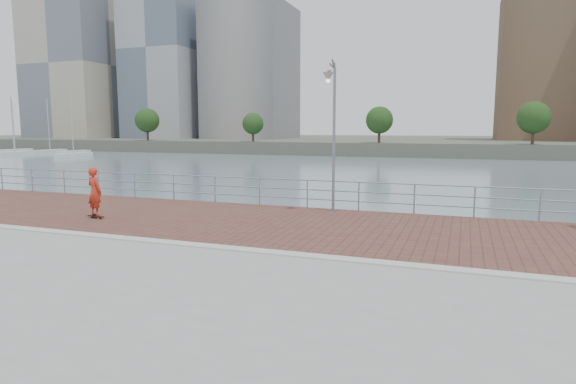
% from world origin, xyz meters
% --- Properties ---
extents(water, '(400.00, 400.00, 0.00)m').
position_xyz_m(water, '(0.00, 0.00, -2.00)').
color(water, slate).
rests_on(water, ground).
extents(brick_lane, '(40.00, 6.80, 0.02)m').
position_xyz_m(brick_lane, '(0.00, 3.60, 0.01)').
color(brick_lane, brown).
rests_on(brick_lane, seawall).
extents(curb, '(40.00, 0.40, 0.06)m').
position_xyz_m(curb, '(0.00, 0.00, 0.03)').
color(curb, '#B7B5AD').
rests_on(curb, seawall).
extents(far_shore, '(320.00, 95.00, 2.50)m').
position_xyz_m(far_shore, '(0.00, 122.50, -0.75)').
color(far_shore, '#4C5142').
rests_on(far_shore, ground).
extents(guardrail, '(39.06, 0.06, 1.13)m').
position_xyz_m(guardrail, '(0.00, 7.00, 0.69)').
color(guardrail, '#8C9EA8').
rests_on(guardrail, brick_lane).
extents(street_lamp, '(0.39, 1.13, 5.32)m').
position_xyz_m(street_lamp, '(0.16, 6.11, 3.78)').
color(street_lamp, gray).
rests_on(street_lamp, brick_lane).
extents(skateboard, '(0.72, 0.35, 0.08)m').
position_xyz_m(skateboard, '(-7.22, 2.25, 0.08)').
color(skateboard, black).
rests_on(skateboard, brick_lane).
extents(skateboarder, '(0.70, 0.55, 1.68)m').
position_xyz_m(skateboarder, '(-7.22, 2.25, 0.95)').
color(skateboarder, red).
rests_on(skateboarder, skateboard).
extents(shoreline_trees, '(109.73, 5.22, 6.96)m').
position_xyz_m(shoreline_trees, '(-11.84, 77.00, 4.54)').
color(shoreline_trees, '#473323').
rests_on(shoreline_trees, far_shore).
extents(marina, '(34.24, 20.65, 11.09)m').
position_xyz_m(marina, '(-79.24, 59.86, -1.50)').
color(marina, silver).
rests_on(marina, water).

